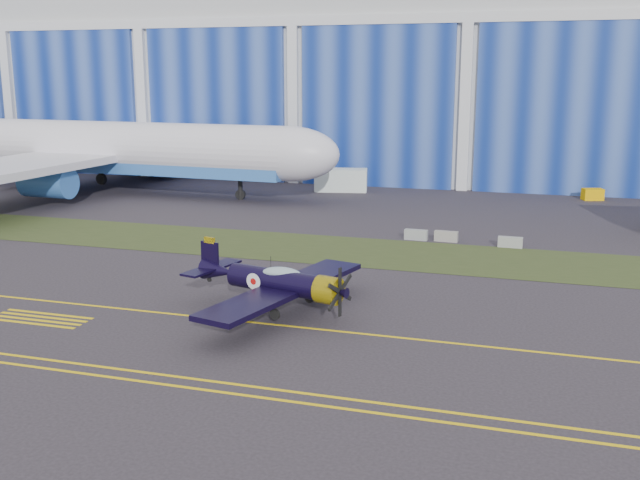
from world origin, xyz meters
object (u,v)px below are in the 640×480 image
(warbird, at_px, (276,281))
(shipping_container, at_px, (341,180))
(tug, at_px, (593,194))
(jetliner, at_px, (93,91))

(warbird, height_order, shipping_container, warbird)
(warbird, xyz_separation_m, shipping_container, (-9.15, 47.16, -0.67))
(shipping_container, xyz_separation_m, tug, (29.25, 2.31, -0.73))
(shipping_container, bearing_deg, warbird, -90.98)
(warbird, bearing_deg, tug, 81.80)
(tug, bearing_deg, warbird, -130.77)
(shipping_container, relative_size, tug, 2.84)
(shipping_container, bearing_deg, jetliner, -175.45)
(warbird, distance_m, shipping_container, 48.05)
(tug, bearing_deg, shipping_container, 165.86)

